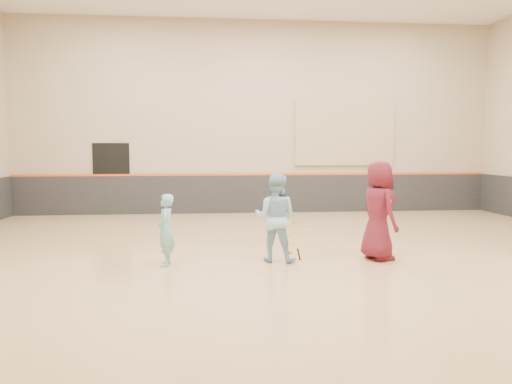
{
  "coord_description": "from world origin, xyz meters",
  "views": [
    {
      "loc": [
        -1.59,
        -9.66,
        2.03
      ],
      "look_at": [
        -0.59,
        0.4,
        1.15
      ],
      "focal_mm": 35.0,
      "sensor_mm": 36.0,
      "label": 1
    }
  ],
  "objects": [
    {
      "name": "room",
      "position": [
        0.0,
        0.0,
        0.81
      ],
      "size": [
        15.04,
        12.04,
        6.22
      ],
      "color": "tan",
      "rests_on": "ground"
    },
    {
      "name": "wainscot_back",
      "position": [
        0.0,
        5.97,
        0.6
      ],
      "size": [
        14.9,
        0.04,
        1.2
      ],
      "primitive_type": "cube",
      "color": "#232326",
      "rests_on": "floor"
    },
    {
      "name": "accent_stripe",
      "position": [
        0.0,
        5.96,
        1.22
      ],
      "size": [
        14.9,
        0.03,
        0.06
      ],
      "primitive_type": "cube",
      "color": "#D85914",
      "rests_on": "wall_back"
    },
    {
      "name": "acoustic_panel",
      "position": [
        2.8,
        5.95,
        2.5
      ],
      "size": [
        3.2,
        0.08,
        2.0
      ],
      "primitive_type": "cube",
      "color": "tan",
      "rests_on": "wall_back"
    },
    {
      "name": "doorway",
      "position": [
        -4.5,
        5.98,
        1.1
      ],
      "size": [
        1.1,
        0.05,
        2.2
      ],
      "primitive_type": "cube",
      "color": "black",
      "rests_on": "floor"
    },
    {
      "name": "girl",
      "position": [
        -2.31,
        -0.99,
        0.62
      ],
      "size": [
        0.31,
        0.47,
        1.25
      ],
      "primitive_type": "imported",
      "rotation": [
        0.0,
        0.0,
        -1.6
      ],
      "color": "#70C1C3",
      "rests_on": "floor"
    },
    {
      "name": "instructor",
      "position": [
        -0.37,
        -0.85,
        0.79
      ],
      "size": [
        0.93,
        0.83,
        1.59
      ],
      "primitive_type": "imported",
      "rotation": [
        0.0,
        0.0,
        2.79
      ],
      "color": "#95C5E7",
      "rests_on": "floor"
    },
    {
      "name": "young_man",
      "position": [
        1.53,
        -0.89,
        0.9
      ],
      "size": [
        0.76,
        0.99,
        1.81
      ],
      "primitive_type": "imported",
      "rotation": [
        0.0,
        0.0,
        1.8
      ],
      "color": "maroon",
      "rests_on": "floor"
    },
    {
      "name": "held_racket",
      "position": [
        -0.04,
        -1.09,
        0.45
      ],
      "size": [
        0.4,
        0.4,
        0.57
      ],
      "primitive_type": null,
      "color": "#C6D32E",
      "rests_on": "instructor"
    },
    {
      "name": "spare_racket",
      "position": [
        0.56,
        3.82,
        0.05
      ],
      "size": [
        0.69,
        0.69,
        0.09
      ],
      "primitive_type": null,
      "color": "#A2CC2C",
      "rests_on": "floor"
    },
    {
      "name": "ball_under_racket",
      "position": [
        0.01,
        -0.27,
        0.03
      ],
      "size": [
        0.07,
        0.07,
        0.07
      ],
      "primitive_type": "sphere",
      "color": "#AECB2F",
      "rests_on": "floor"
    },
    {
      "name": "ball_in_hand",
      "position": [
        1.65,
        -1.12,
        1.11
      ],
      "size": [
        0.07,
        0.07,
        0.07
      ],
      "primitive_type": "sphere",
      "color": "#D7EA36",
      "rests_on": "young_man"
    },
    {
      "name": "ball_beside_spare",
      "position": [
        1.01,
        2.96,
        0.03
      ],
      "size": [
        0.07,
        0.07,
        0.07
      ],
      "primitive_type": "sphere",
      "color": "#BBD230",
      "rests_on": "floor"
    }
  ]
}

